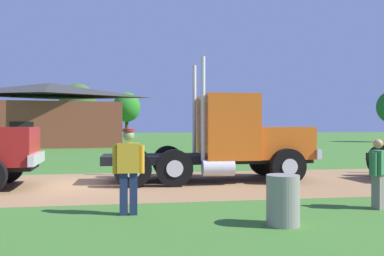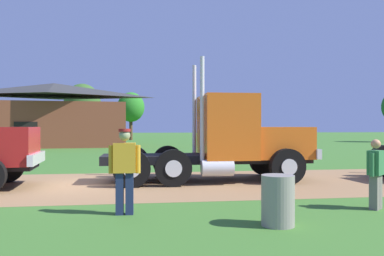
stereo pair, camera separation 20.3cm
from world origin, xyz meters
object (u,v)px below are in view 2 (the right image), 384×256
object	(u,v)px
visitor_standing_near	(376,172)
steel_barrel	(278,200)
visitor_by_barrel	(125,167)
shed_building	(54,116)
truck_foreground_white	(231,141)

from	to	relation	value
visitor_standing_near	steel_barrel	world-z (taller)	visitor_standing_near
visitor_standing_near	steel_barrel	distance (m)	2.91
visitor_standing_near	visitor_by_barrel	bearing A→B (deg)	177.43
visitor_standing_near	shed_building	world-z (taller)	shed_building
visitor_standing_near	visitor_by_barrel	distance (m)	5.51
steel_barrel	shed_building	bearing A→B (deg)	108.33
visitor_standing_near	shed_building	distance (m)	31.42
visitor_by_barrel	steel_barrel	xyz separation A→B (m)	(2.84, -1.34, -0.52)
visitor_standing_near	shed_building	xyz separation A→B (m)	(-12.55, 28.74, 1.93)
truck_foreground_white	visitor_by_barrel	world-z (taller)	truck_foreground_white
visitor_by_barrel	shed_building	world-z (taller)	shed_building
visitor_by_barrel	shed_building	bearing A→B (deg)	103.89
visitor_by_barrel	steel_barrel	bearing A→B (deg)	-25.31
truck_foreground_white	visitor_standing_near	world-z (taller)	truck_foreground_white
visitor_by_barrel	steel_barrel	size ratio (longest dim) A/B	1.91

